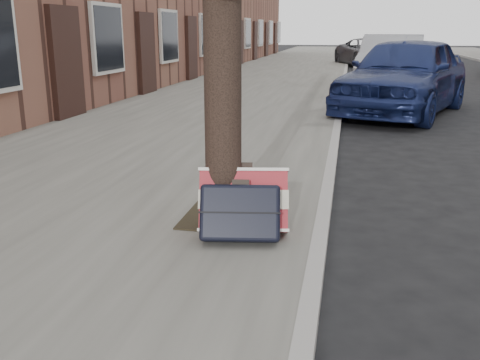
% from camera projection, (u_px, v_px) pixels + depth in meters
% --- Properties ---
extents(near_sidewalk, '(5.00, 70.00, 0.12)m').
position_uv_depth(near_sidewalk, '(270.00, 80.00, 18.01)').
color(near_sidewalk, slate).
rests_on(near_sidewalk, ground).
extents(dirt_patch, '(0.85, 0.85, 0.02)m').
position_uv_depth(dirt_patch, '(235.00, 215.00, 4.65)').
color(dirt_patch, black).
rests_on(dirt_patch, near_sidewalk).
extents(suitcase_red, '(0.74, 0.49, 0.53)m').
position_uv_depth(suitcase_red, '(244.00, 201.00, 4.20)').
color(suitcase_red, maroon).
rests_on(suitcase_red, near_sidewalk).
extents(suitcase_navy, '(0.65, 0.44, 0.47)m').
position_uv_depth(suitcase_navy, '(240.00, 213.00, 4.03)').
color(suitcase_navy, black).
rests_on(suitcase_navy, near_sidewalk).
extents(car_near_front, '(3.35, 5.01, 1.59)m').
position_uv_depth(car_near_front, '(405.00, 75.00, 10.87)').
color(car_near_front, '#16204E').
rests_on(car_near_front, ground).
extents(car_near_mid, '(2.19, 4.89, 1.56)m').
position_uv_depth(car_near_mid, '(391.00, 63.00, 15.19)').
color(car_near_mid, '#94959B').
rests_on(car_near_mid, ground).
extents(car_near_back, '(3.47, 5.11, 1.30)m').
position_uv_depth(car_near_back, '(369.00, 53.00, 24.77)').
color(car_near_back, '#3D3D43').
rests_on(car_near_back, ground).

